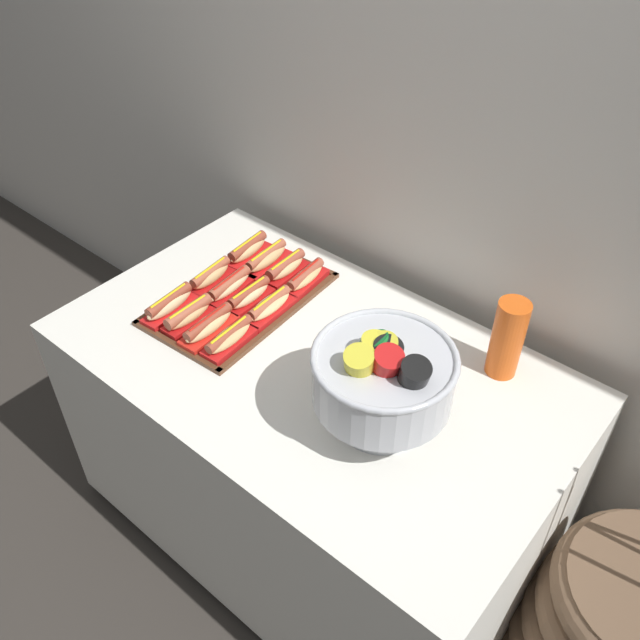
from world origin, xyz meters
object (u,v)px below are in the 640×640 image
at_px(hot_dog_7, 269,306).
at_px(hot_dog_8, 248,250).
at_px(serving_tray, 240,299).
at_px(cup_stack, 507,339).
at_px(hot_dog_1, 189,315).
at_px(hot_dog_3, 229,338).
at_px(punch_bowl, 383,376).
at_px(hot_dog_5, 230,286).
at_px(hot_dog_10, 286,268).
at_px(hot_dog_6, 249,296).
at_px(hot_dog_4, 211,276).
at_px(hot_dog_2, 209,326).
at_px(hot_dog_11, 306,278).
at_px(hot_dog_0, 170,305).
at_px(hot_dog_9, 266,259).
at_px(buffet_table, 313,447).

height_order(hot_dog_7, hot_dog_8, hot_dog_8).
height_order(serving_tray, cup_stack, cup_stack).
relative_size(serving_tray, hot_dog_8, 3.15).
bearing_deg(cup_stack, hot_dog_1, -152.04).
xyz_separation_m(hot_dog_3, punch_bowl, (0.46, 0.04, 0.13)).
height_order(punch_bowl, cup_stack, punch_bowl).
bearing_deg(hot_dog_5, hot_dog_10, 68.94).
relative_size(hot_dog_6, hot_dog_8, 0.93).
bearing_deg(serving_tray, hot_dog_8, 127.67).
height_order(hot_dog_4, hot_dog_5, hot_dog_4).
height_order(hot_dog_6, hot_dog_7, hot_dog_6).
distance_m(serving_tray, hot_dog_2, 0.17).
distance_m(hot_dog_4, cup_stack, 0.86).
bearing_deg(hot_dog_7, hot_dog_6, -176.62).
bearing_deg(hot_dog_11, hot_dog_8, -176.62).
relative_size(hot_dog_0, hot_dog_2, 0.99).
relative_size(hot_dog_4, cup_stack, 0.74).
distance_m(hot_dog_9, hot_dog_11, 0.15).
height_order(hot_dog_11, cup_stack, cup_stack).
xyz_separation_m(buffet_table, hot_dog_11, (-0.21, 0.22, 0.40)).
height_order(hot_dog_3, hot_dog_5, same).
distance_m(hot_dog_3, hot_dog_5, 0.22).
bearing_deg(hot_dog_1, punch_bowl, 4.52).
relative_size(buffet_table, hot_dog_10, 8.55).
height_order(hot_dog_1, hot_dog_10, same).
relative_size(hot_dog_6, hot_dog_9, 0.87).
height_order(hot_dog_3, hot_dog_11, same).
distance_m(hot_dog_0, hot_dog_6, 0.22).
height_order(buffet_table, serving_tray, serving_tray).
height_order(hot_dog_10, cup_stack, cup_stack).
bearing_deg(cup_stack, hot_dog_10, -174.93).
height_order(buffet_table, hot_dog_8, hot_dog_8).
bearing_deg(cup_stack, punch_bowl, -110.70).
bearing_deg(hot_dog_4, cup_stack, 15.81).
xyz_separation_m(hot_dog_2, hot_dog_4, (-0.16, 0.16, 0.00)).
relative_size(hot_dog_1, hot_dog_6, 1.00).
bearing_deg(hot_dog_5, hot_dog_2, -62.17).
xyz_separation_m(hot_dog_5, hot_dog_6, (0.07, 0.00, 0.00)).
bearing_deg(hot_dog_4, hot_dog_7, 3.38).
relative_size(serving_tray, hot_dog_7, 3.09).
height_order(hot_dog_5, hot_dog_7, hot_dog_5).
distance_m(hot_dog_4, hot_dog_6, 0.15).
height_order(hot_dog_1, hot_dog_2, same).
bearing_deg(buffet_table, hot_dog_1, -161.29).
bearing_deg(hot_dog_1, hot_dog_6, 68.94).
bearing_deg(hot_dog_0, hot_dog_4, 93.38).
distance_m(hot_dog_6, hot_dog_9, 0.18).
bearing_deg(hot_dog_5, hot_dog_6, 3.38).
xyz_separation_m(buffet_table, cup_stack, (0.40, 0.28, 0.48)).
bearing_deg(hot_dog_8, hot_dog_5, -62.17).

